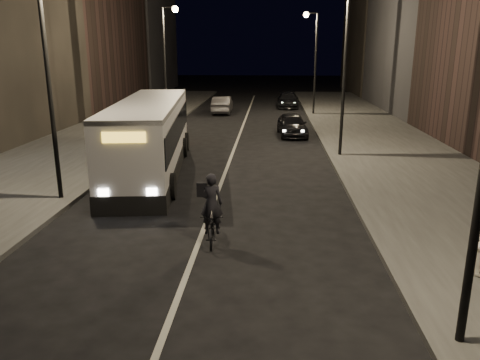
% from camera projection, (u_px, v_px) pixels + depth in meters
% --- Properties ---
extents(ground, '(180.00, 180.00, 0.00)m').
position_uv_depth(ground, '(196.00, 251.00, 12.95)').
color(ground, black).
rests_on(ground, ground).
extents(sidewalk_right, '(7.00, 70.00, 0.16)m').
position_uv_depth(sidewalk_right, '(388.00, 149.00, 25.84)').
color(sidewalk_right, '#373735').
rests_on(sidewalk_right, ground).
extents(sidewalk_left, '(7.00, 70.00, 0.16)m').
position_uv_depth(sidewalk_left, '(88.00, 145.00, 26.92)').
color(sidewalk_left, '#373735').
rests_on(sidewalk_left, ground).
extents(streetlight_right_mid, '(1.20, 0.44, 8.12)m').
position_uv_depth(streetlight_right_mid, '(340.00, 50.00, 22.70)').
color(streetlight_right_mid, black).
rests_on(streetlight_right_mid, sidewalk_right).
extents(streetlight_right_far, '(1.20, 0.44, 8.12)m').
position_uv_depth(streetlight_right_far, '(313.00, 49.00, 38.07)').
color(streetlight_right_far, black).
rests_on(streetlight_right_far, sidewalk_right).
extents(streetlight_left_near, '(1.20, 0.44, 8.12)m').
position_uv_depth(streetlight_left_near, '(53.00, 50.00, 15.69)').
color(streetlight_left_near, black).
rests_on(streetlight_left_near, sidewalk_left).
extents(streetlight_left_far, '(1.20, 0.44, 8.12)m').
position_uv_depth(streetlight_left_far, '(168.00, 50.00, 32.98)').
color(streetlight_left_far, black).
rests_on(streetlight_left_far, sidewalk_left).
extents(city_bus, '(3.87, 12.09, 3.21)m').
position_uv_depth(city_bus, '(150.00, 134.00, 20.88)').
color(city_bus, silver).
rests_on(city_bus, ground).
extents(cyclist_on_bicycle, '(0.79, 1.88, 2.11)m').
position_uv_depth(cyclist_on_bicycle, '(212.00, 220.00, 13.31)').
color(cyclist_on_bicycle, black).
rests_on(cyclist_on_bicycle, ground).
extents(car_near, '(2.05, 4.36, 1.44)m').
position_uv_depth(car_near, '(292.00, 125.00, 29.97)').
color(car_near, black).
rests_on(car_near, ground).
extents(car_mid, '(1.61, 4.44, 1.46)m').
position_uv_depth(car_mid, '(222.00, 105.00, 40.53)').
color(car_mid, '#333335').
rests_on(car_mid, ground).
extents(car_far, '(1.96, 4.74, 1.37)m').
position_uv_depth(car_far, '(288.00, 100.00, 44.52)').
color(car_far, black).
rests_on(car_far, ground).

